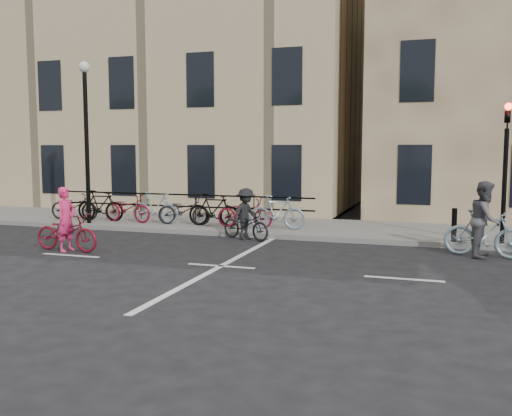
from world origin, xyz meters
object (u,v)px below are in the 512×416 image
(traffic_light, at_px, (506,156))
(lamp_post, at_px, (86,122))
(cyclist_grey, at_px, (485,227))
(cyclist_dark, at_px, (246,219))
(cyclist_pink, at_px, (67,229))

(traffic_light, distance_m, lamp_post, 12.74)
(cyclist_grey, xyz_separation_m, cyclist_dark, (-6.39, 0.66, -0.16))
(cyclist_grey, height_order, cyclist_dark, cyclist_grey)
(cyclist_pink, bearing_deg, lamp_post, 30.51)
(cyclist_grey, relative_size, cyclist_dark, 1.12)
(cyclist_grey, bearing_deg, cyclist_dark, 95.02)
(lamp_post, relative_size, cyclist_grey, 2.65)
(traffic_light, xyz_separation_m, cyclist_pink, (-10.67, -3.85, -1.88))
(lamp_post, bearing_deg, traffic_light, -0.27)
(lamp_post, height_order, cyclist_grey, lamp_post)
(lamp_post, relative_size, cyclist_dark, 2.98)
(cyclist_pink, xyz_separation_m, cyclist_grey, (10.16, 2.53, 0.18))
(lamp_post, xyz_separation_m, cyclist_pink, (2.03, -3.90, -2.91))
(cyclist_dark, bearing_deg, cyclist_pink, 152.09)
(lamp_post, xyz_separation_m, cyclist_grey, (12.19, -1.38, -2.74))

